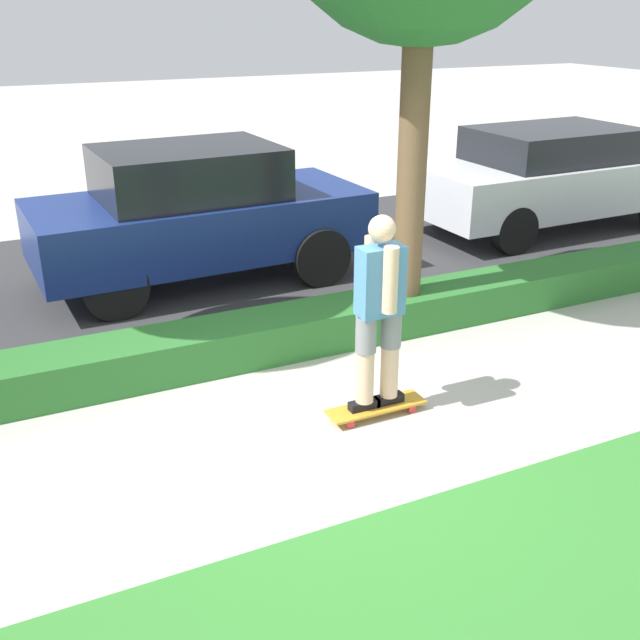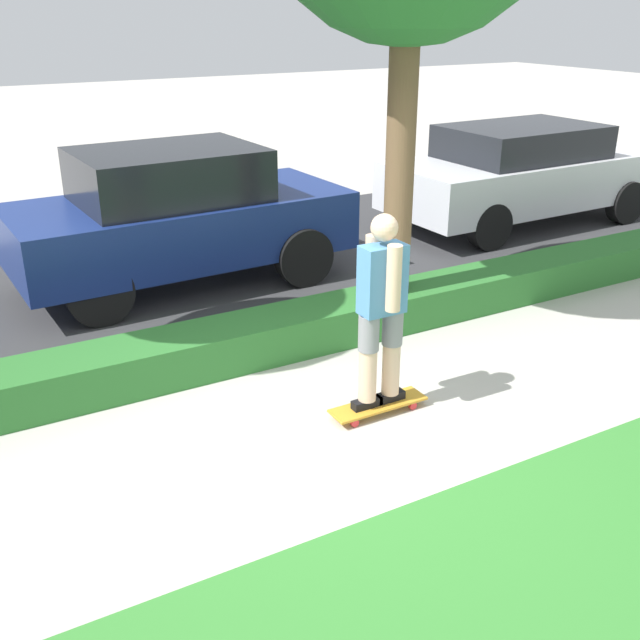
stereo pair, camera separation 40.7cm
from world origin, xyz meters
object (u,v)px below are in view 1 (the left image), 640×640
at_px(skater_person, 379,309).
at_px(parked_car_middle, 198,213).
at_px(parked_car_rear, 554,176).
at_px(skateboard, 376,407).

xyz_separation_m(skater_person, parked_car_middle, (-0.32, 3.79, -0.10)).
distance_m(skater_person, parked_car_middle, 3.81).
relative_size(parked_car_middle, parked_car_rear, 0.90).
relative_size(skateboard, parked_car_middle, 0.21).
relative_size(skateboard, parked_car_rear, 0.19).
bearing_deg(skateboard, skater_person, 153.43).
height_order(skateboard, parked_car_rear, parked_car_rear).
height_order(parked_car_middle, parked_car_rear, parked_car_middle).
bearing_deg(skater_person, parked_car_middle, 94.82).
bearing_deg(skater_person, skateboard, -26.57).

